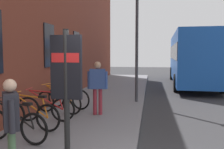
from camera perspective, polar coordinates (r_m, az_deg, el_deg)
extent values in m
plane|color=#2D2D30|center=(9.77, 12.89, -7.81)|extent=(60.00, 60.00, 0.00)
cube|color=slate|center=(11.87, -1.23, -5.18)|extent=(24.00, 3.50, 0.12)
cube|color=brown|center=(13.40, -9.49, 15.56)|extent=(22.00, 0.60, 9.27)
cube|color=black|center=(9.77, -13.97, 6.34)|extent=(0.90, 0.06, 1.60)
cube|color=black|center=(13.07, -8.02, 5.99)|extent=(0.90, 0.06, 1.60)
torus|color=black|center=(5.84, -17.18, -11.64)|extent=(0.21, 0.72, 0.72)
cylinder|color=black|center=(6.08, -21.01, -8.41)|extent=(0.25, 1.00, 0.58)
cylinder|color=black|center=(6.08, -21.61, -6.02)|extent=(0.21, 0.84, 0.09)
cylinder|color=black|center=(5.82, -17.83, -9.16)|extent=(0.07, 0.19, 0.51)
cube|color=black|center=(5.80, -18.49, -6.29)|extent=(0.14, 0.22, 0.06)
torus|color=black|center=(7.31, -21.17, -8.43)|extent=(0.19, 0.72, 0.72)
torus|color=black|center=(6.69, -14.23, -9.47)|extent=(0.19, 0.72, 0.72)
cylinder|color=orange|center=(6.91, -17.76, -6.75)|extent=(0.23, 1.01, 0.58)
cylinder|color=orange|center=(6.91, -18.31, -4.66)|extent=(0.19, 0.84, 0.09)
cylinder|color=orange|center=(6.67, -14.82, -7.31)|extent=(0.07, 0.19, 0.51)
cube|color=black|center=(6.66, -15.41, -4.80)|extent=(0.14, 0.22, 0.06)
cylinder|color=orange|center=(7.17, -21.01, -3.80)|extent=(0.48, 0.11, 0.02)
torus|color=black|center=(7.90, -18.42, -7.37)|extent=(0.11, 0.72, 0.72)
torus|color=black|center=(7.56, -10.99, -7.76)|extent=(0.11, 0.72, 0.72)
cylinder|color=#B21E1E|center=(7.65, -14.66, -5.57)|extent=(0.11, 1.02, 0.58)
cylinder|color=#B21E1E|center=(7.64, -15.23, -3.71)|extent=(0.10, 0.85, 0.09)
cylinder|color=#B21E1E|center=(7.53, -11.58, -5.88)|extent=(0.05, 0.19, 0.51)
cube|color=black|center=(7.50, -12.17, -3.68)|extent=(0.12, 0.21, 0.06)
cylinder|color=#B21E1E|center=(7.78, -18.20, -3.07)|extent=(0.48, 0.06, 0.02)
torus|color=black|center=(8.94, -14.73, -5.89)|extent=(0.24, 0.71, 0.72)
torus|color=black|center=(8.34, -9.01, -6.55)|extent=(0.24, 0.71, 0.72)
cylinder|color=orange|center=(8.56, -11.87, -4.43)|extent=(0.29, 0.99, 0.58)
cylinder|color=orange|center=(8.57, -12.30, -2.74)|extent=(0.25, 0.83, 0.09)
cylinder|color=orange|center=(8.33, -9.47, -4.82)|extent=(0.08, 0.19, 0.51)
cube|color=black|center=(8.33, -9.93, -2.81)|extent=(0.15, 0.22, 0.06)
cylinder|color=orange|center=(8.82, -14.55, -2.08)|extent=(0.47, 0.15, 0.02)
torus|color=black|center=(9.63, -12.46, -5.08)|extent=(0.25, 0.71, 0.72)
torus|color=black|center=(9.06, -7.08, -5.63)|extent=(0.25, 0.71, 0.72)
cylinder|color=black|center=(9.28, -9.75, -3.69)|extent=(0.30, 0.99, 0.58)
cylinder|color=black|center=(9.28, -10.16, -2.13)|extent=(0.26, 0.83, 0.09)
cylinder|color=black|center=(9.05, -7.50, -4.03)|extent=(0.08, 0.19, 0.51)
cube|color=black|center=(9.05, -7.93, -2.18)|extent=(0.15, 0.22, 0.06)
cylinder|color=black|center=(9.52, -12.28, -1.54)|extent=(0.47, 0.15, 0.02)
cylinder|color=black|center=(4.46, -10.16, -5.47)|extent=(0.10, 0.10, 2.40)
cube|color=black|center=(4.40, -10.27, 1.60)|extent=(0.11, 0.55, 1.10)
cube|color=red|center=(4.39, -10.30, 3.75)|extent=(0.12, 0.50, 0.16)
cube|color=#1951B2|center=(17.66, 17.64, 3.70)|extent=(10.60, 2.97, 3.00)
cube|color=black|center=(17.66, 17.67, 4.87)|extent=(10.39, 3.00, 0.90)
cylinder|color=black|center=(14.62, 23.63, -1.95)|extent=(1.01, 0.29, 1.00)
cylinder|color=black|center=(14.30, 14.20, -1.84)|extent=(1.01, 0.29, 1.00)
cylinder|color=black|center=(21.21, 19.78, 0.13)|extent=(1.01, 0.29, 1.00)
cylinder|color=black|center=(20.99, 13.29, 0.23)|extent=(1.01, 0.29, 1.00)
cube|color=#26262D|center=(4.41, -21.86, -7.58)|extent=(0.50, 0.44, 0.58)
sphere|color=#D8AD8C|center=(4.34, -22.02, -2.32)|extent=(0.21, 0.21, 0.21)
cylinder|color=#26262D|center=(4.17, -21.59, -8.82)|extent=(0.09, 0.09, 0.52)
cylinder|color=#26262D|center=(4.67, -22.06, -7.39)|extent=(0.09, 0.09, 0.52)
cylinder|color=maroon|center=(8.29, -2.64, -6.11)|extent=(0.12, 0.12, 0.85)
cylinder|color=maroon|center=(8.30, -3.86, -6.10)|extent=(0.12, 0.12, 0.85)
cube|color=#334C8C|center=(8.19, -3.27, -0.99)|extent=(0.31, 0.52, 0.64)
sphere|color=tan|center=(8.15, -3.29, 2.13)|extent=(0.23, 0.23, 0.23)
cylinder|color=#334C8C|center=(8.17, -1.33, -1.28)|extent=(0.10, 0.10, 0.57)
cylinder|color=#334C8C|center=(8.22, -5.21, -1.27)|extent=(0.10, 0.10, 0.57)
cylinder|color=#333338|center=(10.46, 5.62, 8.54)|extent=(0.12, 0.12, 5.36)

